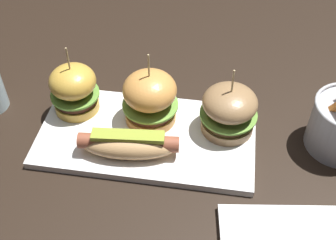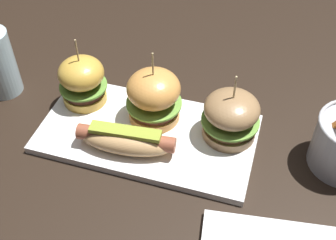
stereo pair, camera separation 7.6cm
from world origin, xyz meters
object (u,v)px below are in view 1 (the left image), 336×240
hot_dog (129,144)px  slider_right (229,110)px  slider_left (74,89)px  platter_main (147,136)px  slider_center (152,98)px

hot_dog → slider_right: bearing=28.1°
hot_dog → slider_left: bearing=141.7°
platter_main → hot_dog: hot_dog is taller
hot_dog → slider_right: slider_right is taller
hot_dog → slider_right: 0.19m
slider_left → slider_center: bearing=-2.3°
hot_dog → slider_center: bearing=75.1°
slider_left → slider_right: size_ratio=1.04×
slider_right → slider_center: bearing=178.4°
slider_center → slider_right: bearing=-1.6°
slider_left → platter_main: bearing=-17.8°
hot_dog → slider_right: size_ratio=1.30×
slider_left → slider_right: slider_left is taller
platter_main → slider_right: bearing=14.3°
platter_main → hot_dog: 0.06m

